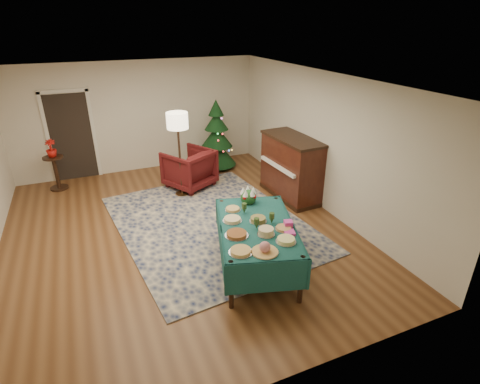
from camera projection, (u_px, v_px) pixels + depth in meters
name	position (u px, v px, depth m)	size (l,w,h in m)	color
room_shell	(174.00, 163.00, 6.35)	(7.00, 7.00, 7.00)	#593319
doorway	(71.00, 135.00, 8.78)	(1.08, 0.04, 2.16)	black
rug	(210.00, 223.00, 7.18)	(3.20, 4.20, 0.02)	#121D44
buffet_table	(257.00, 234.00, 5.68)	(1.65, 2.19, 0.76)	black
platter_0	(241.00, 251.00, 4.95)	(0.33, 0.33, 0.05)	silver
platter_1	(265.00, 249.00, 4.94)	(0.37, 0.37, 0.16)	silver
platter_2	(286.00, 240.00, 5.18)	(0.29, 0.29, 0.06)	silver
platter_3	(237.00, 234.00, 5.34)	(0.34, 0.34, 0.05)	silver
platter_4	(266.00, 232.00, 5.35)	(0.26, 0.26, 0.10)	silver
platter_5	(284.00, 228.00, 5.50)	(0.26, 0.26, 0.04)	silver
platter_6	(232.00, 220.00, 5.72)	(0.30, 0.30, 0.05)	silver
platter_7	(258.00, 220.00, 5.70)	(0.27, 0.27, 0.07)	silver
platter_8	(233.00, 209.00, 6.05)	(0.26, 0.26, 0.04)	silver
goblet_0	(244.00, 208.00, 5.92)	(0.08, 0.08, 0.18)	#2D471E
goblet_1	(272.00, 218.00, 5.63)	(0.08, 0.08, 0.18)	#2D471E
goblet_2	(257.00, 223.00, 5.48)	(0.08, 0.08, 0.18)	#2D471E
napkin_stack	(289.00, 233.00, 5.38)	(0.15, 0.15, 0.04)	#D03A99
gift_box	(288.00, 224.00, 5.55)	(0.12, 0.12, 0.10)	#D73BA2
centerpiece	(248.00, 196.00, 6.24)	(0.27, 0.27, 0.31)	#1E4C1E
armchair	(189.00, 167.00, 8.56)	(0.95, 0.89, 0.98)	#4F1112
floor_lamp	(178.00, 126.00, 7.70)	(0.45, 0.45, 1.84)	#A57F3F
side_table	(56.00, 173.00, 8.49)	(0.44, 0.44, 0.78)	black
potted_plant	(52.00, 152.00, 8.27)	(0.22, 0.39, 0.22)	red
christmas_tree	(217.00, 138.00, 9.57)	(1.29, 1.29, 1.77)	black
piano	(291.00, 168.00, 8.02)	(0.81, 1.59, 1.34)	black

